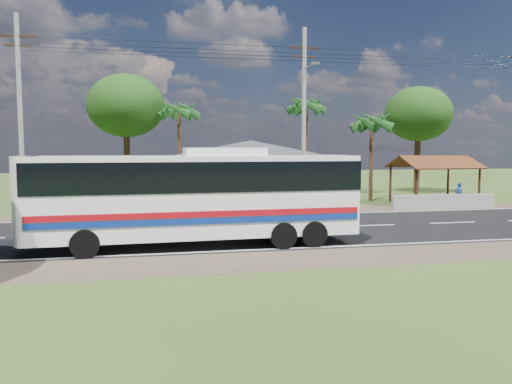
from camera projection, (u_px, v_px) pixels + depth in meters
ground at (283, 229)px, 23.72m from camera, size 120.00×120.00×0.00m
road at (283, 229)px, 23.72m from camera, size 120.00×16.00×0.03m
house at (251, 165)px, 36.37m from camera, size 12.40×10.00×5.00m
waiting_shed at (434, 164)px, 34.41m from camera, size 5.20×4.48×3.35m
concrete_barrier at (444, 202)px, 31.57m from camera, size 7.00×0.30×0.90m
utility_poles at (299, 116)px, 30.09m from camera, size 32.80×2.22×11.00m
palm_near at (372, 122)px, 35.88m from camera, size 2.80×2.80×6.70m
palm_mid at (307, 106)px, 39.43m from camera, size 2.80×2.80×8.20m
palm_far at (179, 111)px, 37.94m from camera, size 2.80×2.80×7.70m
tree_behind_house at (126, 106)px, 39.04m from camera, size 6.00×6.00×9.61m
tree_behind_shed at (418, 114)px, 41.98m from camera, size 5.60×5.60×9.02m
coach_bus at (198, 190)px, 19.23m from camera, size 12.45×2.98×3.84m
motorcycle at (290, 204)px, 31.01m from camera, size 1.60×0.98×0.79m
person at (459, 194)px, 32.95m from camera, size 0.58×0.40×1.56m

